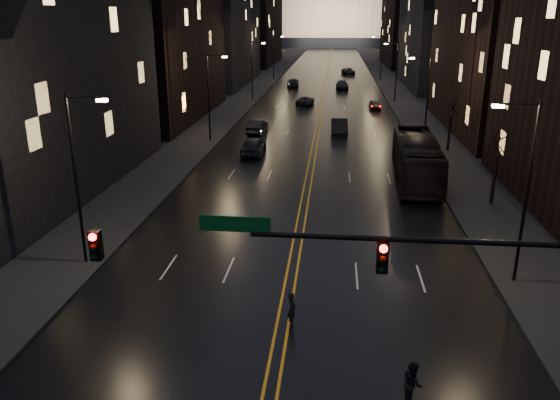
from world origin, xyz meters
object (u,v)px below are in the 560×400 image
(traffic_signal, at_px, (462,276))
(oncoming_car_a, at_px, (253,146))
(oncoming_car_b, at_px, (257,126))
(pedestrian_a, at_px, (292,309))
(pedestrian_b, at_px, (412,383))
(bus, at_px, (416,159))
(receding_car_a, at_px, (339,126))

(traffic_signal, relative_size, oncoming_car_a, 3.42)
(traffic_signal, xyz_separation_m, oncoming_car_b, (-12.61, 45.00, -4.32))
(traffic_signal, distance_m, oncoming_car_b, 46.93)
(traffic_signal, xyz_separation_m, pedestrian_a, (-5.52, 5.00, -4.33))
(oncoming_car_a, xyz_separation_m, pedestrian_b, (10.50, -34.52, -0.04))
(pedestrian_a, relative_size, pedestrian_b, 0.94)
(oncoming_car_a, xyz_separation_m, pedestrian_a, (6.07, -29.98, -0.09))
(oncoming_car_a, height_order, pedestrian_b, oncoming_car_a)
(bus, distance_m, pedestrian_a, 24.03)
(pedestrian_a, bearing_deg, oncoming_car_b, 0.58)
(traffic_signal, height_order, pedestrian_a, traffic_signal)
(bus, height_order, pedestrian_a, bus)
(oncoming_car_a, bearing_deg, bus, 152.93)
(traffic_signal, bearing_deg, pedestrian_b, 156.82)
(oncoming_car_a, height_order, oncoming_car_b, oncoming_car_a)
(receding_car_a, height_order, pedestrian_b, receding_car_a)
(receding_car_a, xyz_separation_m, pedestrian_b, (2.32, -45.23, -0.03))
(bus, distance_m, pedestrian_b, 27.40)
(bus, xyz_separation_m, pedestrian_b, (-3.68, -27.13, -1.00))
(oncoming_car_b, distance_m, receding_car_a, 9.23)
(bus, xyz_separation_m, receding_car_a, (-6.00, 18.10, -0.97))
(receding_car_a, relative_size, pedestrian_a, 3.33)
(receding_car_a, bearing_deg, traffic_signal, -87.25)
(traffic_signal, relative_size, pedestrian_b, 10.55)
(traffic_signal, xyz_separation_m, oncoming_car_a, (-11.59, 34.99, -4.24))
(bus, height_order, receding_car_a, bus)
(receding_car_a, bearing_deg, bus, -73.17)
(pedestrian_b, bearing_deg, bus, -16.85)
(bus, bearing_deg, oncoming_car_a, 155.16)
(oncoming_car_b, bearing_deg, oncoming_car_a, 99.79)
(oncoming_car_b, relative_size, receding_car_a, 0.92)
(traffic_signal, height_order, bus, traffic_signal)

